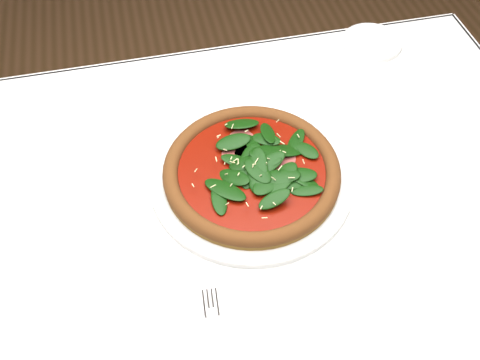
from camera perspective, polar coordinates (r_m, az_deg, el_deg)
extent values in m
cube|color=white|center=(0.89, -1.20, -3.41)|extent=(1.20, 0.80, 0.04)
cylinder|color=#46311C|center=(1.52, 16.48, 2.63)|extent=(0.06, 0.06, 0.71)
cube|color=white|center=(1.22, -5.16, 9.33)|extent=(1.20, 0.01, 0.22)
cylinder|color=silver|center=(0.90, 1.23, 0.29)|extent=(0.34, 0.34, 0.01)
torus|color=silver|center=(0.89, 1.24, 0.44)|extent=(0.34, 0.34, 0.01)
cylinder|color=#A17227|center=(0.89, 1.25, 0.72)|extent=(0.33, 0.33, 0.01)
torus|color=#A45A25|center=(0.88, 1.25, 1.04)|extent=(0.33, 0.33, 0.03)
cylinder|color=maroon|center=(0.88, 1.25, 1.04)|extent=(0.27, 0.27, 0.00)
cylinder|color=#A44441|center=(0.88, 1.26, 1.20)|extent=(0.24, 0.24, 0.00)
ellipsoid|color=#133D0B|center=(0.87, 1.27, 1.61)|extent=(0.26, 0.26, 0.02)
cylinder|color=#F6ECA0|center=(0.87, 1.28, 1.85)|extent=(0.24, 0.24, 0.00)
cube|color=white|center=(0.75, -2.54, -17.66)|extent=(0.16, 0.10, 0.01)
cube|color=silver|center=(0.74, -2.57, -17.45)|extent=(0.02, 0.11, 0.00)
cube|color=silver|center=(0.77, -3.16, -12.92)|extent=(0.03, 0.04, 0.00)
cylinder|color=silver|center=(1.19, 13.87, 14.05)|extent=(0.13, 0.13, 0.01)
torus|color=silver|center=(1.19, 13.90, 14.15)|extent=(0.13, 0.13, 0.01)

